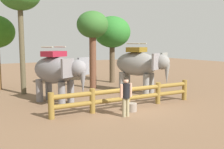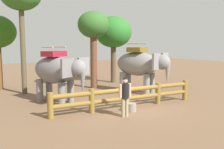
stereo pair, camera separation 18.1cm
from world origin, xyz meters
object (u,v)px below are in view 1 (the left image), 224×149
at_px(elephant_center, 140,65).
at_px(tourist_woman_in_black, 126,94).
at_px(log_fence, 128,95).
at_px(tree_far_left, 93,28).
at_px(feed_bucket, 132,107).
at_px(elephant_near_left, 57,71).
at_px(tree_back_center, 112,33).

distance_m(elephant_center, tourist_woman_in_black, 5.17).
height_order(log_fence, tree_far_left, tree_far_left).
bearing_deg(feed_bucket, elephant_near_left, 125.56).
bearing_deg(tourist_woman_in_black, tree_far_left, 74.89).
xyz_separation_m(elephant_center, feed_bucket, (-2.80, -3.20, -1.49)).
relative_size(elephant_center, tree_back_center, 0.71).
bearing_deg(log_fence, elephant_near_left, 133.06).
relative_size(elephant_near_left, tree_back_center, 0.67).
bearing_deg(elephant_near_left, log_fence, -46.94).
height_order(tourist_woman_in_black, feed_bucket, tourist_woman_in_black).
relative_size(log_fence, feed_bucket, 16.22).
relative_size(log_fence, tourist_woman_in_black, 4.56).
relative_size(log_fence, tree_far_left, 1.46).
bearing_deg(tourist_woman_in_black, elephant_near_left, 113.08).
distance_m(log_fence, elephant_center, 3.88).
height_order(elephant_center, tree_back_center, tree_back_center).
relative_size(elephant_near_left, tourist_woman_in_black, 2.07).
relative_size(log_fence, tree_back_center, 1.47).
distance_m(log_fence, tree_back_center, 8.35).
xyz_separation_m(tourist_woman_in_black, tree_far_left, (1.77, 6.56, 3.02)).
distance_m(elephant_near_left, tree_far_left, 5.00).
bearing_deg(tree_far_left, tourist_woman_in_black, -105.11).
xyz_separation_m(log_fence, tree_far_left, (0.93, 5.45, 3.34)).
bearing_deg(log_fence, elephant_center, 44.84).
relative_size(elephant_near_left, tree_far_left, 0.66).
distance_m(tree_far_left, feed_bucket, 7.18).
bearing_deg(log_fence, feed_bucket, -105.73).
height_order(elephant_center, feed_bucket, elephant_center).
distance_m(elephant_center, feed_bucket, 4.51).
bearing_deg(tourist_woman_in_black, log_fence, 53.05).
height_order(tree_far_left, feed_bucket, tree_far_left).
relative_size(tree_far_left, tree_back_center, 1.01).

